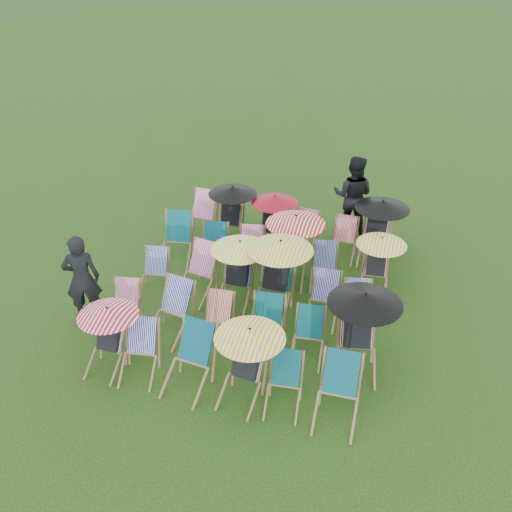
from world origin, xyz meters
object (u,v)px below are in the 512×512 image
(deckchair_0, at_px, (106,338))
(person_left, at_px, (82,279))
(deckchair_5, at_px, (338,394))
(deckchair_29, at_px, (377,230))
(person_rear, at_px, (353,196))

(deckchair_0, xyz_separation_m, person_left, (-1.05, 1.07, 0.26))
(deckchair_5, xyz_separation_m, deckchair_29, (0.03, 4.74, 0.23))
(person_left, bearing_deg, deckchair_29, -170.94)
(deckchair_0, height_order, person_rear, person_rear)
(deckchair_0, xyz_separation_m, deckchair_29, (3.84, 4.69, 0.10))
(deckchair_29, height_order, person_left, person_left)
(deckchair_5, xyz_separation_m, person_left, (-4.86, 1.13, 0.39))
(deckchair_0, bearing_deg, deckchair_5, 0.82)
(person_left, relative_size, person_rear, 0.92)
(deckchair_5, bearing_deg, person_left, 166.09)
(deckchair_0, distance_m, person_rear, 6.52)
(deckchair_0, distance_m, deckchair_5, 3.81)
(person_left, bearing_deg, person_rear, -159.70)
(deckchair_5, relative_size, person_rear, 0.52)
(person_left, xyz_separation_m, person_rear, (4.20, 4.63, 0.07))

